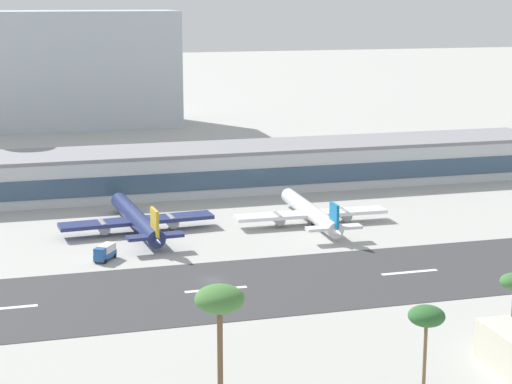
# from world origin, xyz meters

# --- Properties ---
(ground_plane) EXTENTS (1400.00, 1400.00, 0.00)m
(ground_plane) POSITION_xyz_m (0.00, 0.00, 0.00)
(ground_plane) COLOR #A8A8A3
(runway_strip) EXTENTS (800.00, 34.64, 0.08)m
(runway_strip) POSITION_xyz_m (0.00, -5.70, 0.04)
(runway_strip) COLOR #38383A
(runway_strip) RESTS_ON ground_plane
(runway_centreline_dash_3) EXTENTS (12.00, 1.20, 0.01)m
(runway_centreline_dash_3) POSITION_xyz_m (-39.24, -5.70, 0.09)
(runway_centreline_dash_3) COLOR white
(runway_centreline_dash_3) RESTS_ON runway_strip
(runway_centreline_dash_4) EXTENTS (12.00, 1.20, 0.01)m
(runway_centreline_dash_4) POSITION_xyz_m (-0.51, -5.70, 0.09)
(runway_centreline_dash_4) COLOR white
(runway_centreline_dash_4) RESTS_ON runway_strip
(runway_centreline_dash_5) EXTENTS (12.00, 1.20, 0.01)m
(runway_centreline_dash_5) POSITION_xyz_m (39.24, -5.70, 0.09)
(runway_centreline_dash_5) COLOR white
(runway_centreline_dash_5) RESTS_ON runway_strip
(terminal_building) EXTENTS (214.93, 23.58, 12.28)m
(terminal_building) POSITION_xyz_m (12.18, 81.11, 6.15)
(terminal_building) COLOR silver
(terminal_building) RESTS_ON ground_plane
(distant_hotel_block) EXTENTS (117.67, 35.43, 48.13)m
(distant_hotel_block) POSITION_xyz_m (-25.13, 219.61, 24.06)
(distant_hotel_block) COLOR #A8B2BC
(distant_hotel_block) RESTS_ON ground_plane
(airliner_gold_tail_gate_0) EXTENTS (36.52, 45.63, 9.53)m
(airliner_gold_tail_gate_0) POSITION_xyz_m (-8.76, 39.16, 3.04)
(airliner_gold_tail_gate_0) COLOR navy
(airliner_gold_tail_gate_0) RESTS_ON ground_plane
(airliner_blue_tail_gate_1) EXTENTS (37.71, 42.55, 8.88)m
(airliner_blue_tail_gate_1) POSITION_xyz_m (32.87, 35.38, 2.83)
(airliner_blue_tail_gate_1) COLOR silver
(airliner_blue_tail_gate_1) RESTS_ON ground_plane
(service_box_truck_0) EXTENTS (5.33, 6.32, 3.25)m
(service_box_truck_0) POSITION_xyz_m (-18.57, 19.20, 1.79)
(service_box_truck_0) COLOR #23569E
(service_box_truck_0) RESTS_ON ground_plane
(palm_tree_2) EXTENTS (5.25, 5.25, 11.78)m
(palm_tree_2) POSITION_xyz_m (18.63, -54.26, 10.16)
(palm_tree_2) COLOR brown
(palm_tree_2) RESTS_ON ground_plane
(palm_tree_3) EXTENTS (6.61, 6.61, 17.19)m
(palm_tree_3) POSITION_xyz_m (-10.92, -53.45, 14.96)
(palm_tree_3) COLOR brown
(palm_tree_3) RESTS_ON ground_plane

